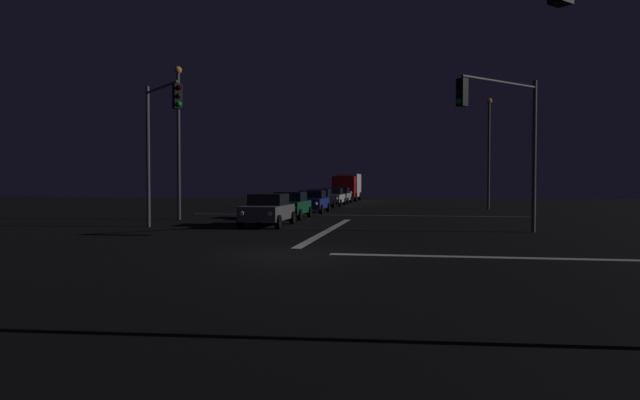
{
  "coord_description": "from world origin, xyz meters",
  "views": [
    {
      "loc": [
        3.81,
        -16.84,
        2.15
      ],
      "look_at": [
        -1.01,
        12.0,
        1.23
      ],
      "focal_mm": 32.16,
      "sensor_mm": 36.0,
      "label": 1
    }
  ],
  "objects_px": {
    "traffic_signal_ne": "(506,125)",
    "box_truck": "(348,186)",
    "sedan_silver": "(340,195)",
    "sedan_green": "(290,205)",
    "sedan_black": "(320,199)",
    "streetlamp_right_far": "(489,145)",
    "sedan_blue": "(312,201)",
    "sedan_white": "(333,197)",
    "streetlamp_left_near": "(178,131)",
    "traffic_signal_nw": "(159,128)",
    "sedan_gray": "(268,210)"
  },
  "relations": [
    {
      "from": "traffic_signal_ne",
      "to": "streetlamp_right_far",
      "type": "height_order",
      "value": "streetlamp_right_far"
    },
    {
      "from": "traffic_signal_nw",
      "to": "streetlamp_left_near",
      "type": "relative_size",
      "value": 0.77
    },
    {
      "from": "traffic_signal_ne",
      "to": "box_truck",
      "type": "bearing_deg",
      "value": 105.46
    },
    {
      "from": "streetlamp_left_near",
      "to": "streetlamp_right_far",
      "type": "height_order",
      "value": "streetlamp_right_far"
    },
    {
      "from": "sedan_black",
      "to": "traffic_signal_nw",
      "type": "xyz_separation_m",
      "value": [
        -3.86,
        -21.01,
        3.78
      ]
    },
    {
      "from": "sedan_blue",
      "to": "sedan_silver",
      "type": "xyz_separation_m",
      "value": [
        -0.38,
        18.06,
        0.0
      ]
    },
    {
      "from": "sedan_green",
      "to": "sedan_silver",
      "type": "relative_size",
      "value": 1.0
    },
    {
      "from": "sedan_green",
      "to": "box_truck",
      "type": "height_order",
      "value": "box_truck"
    },
    {
      "from": "sedan_silver",
      "to": "streetlamp_left_near",
      "type": "xyz_separation_m",
      "value": [
        -5.81,
        -26.55,
        4.24
      ]
    },
    {
      "from": "traffic_signal_ne",
      "to": "streetlamp_right_far",
      "type": "distance_m",
      "value": 22.68
    },
    {
      "from": "sedan_white",
      "to": "streetlamp_left_near",
      "type": "xyz_separation_m",
      "value": [
        -5.9,
        -20.47,
        4.24
      ]
    },
    {
      "from": "sedan_blue",
      "to": "traffic_signal_ne",
      "type": "relative_size",
      "value": 0.67
    },
    {
      "from": "sedan_black",
      "to": "box_truck",
      "type": "height_order",
      "value": "box_truck"
    },
    {
      "from": "sedan_silver",
      "to": "sedan_green",
      "type": "bearing_deg",
      "value": -89.54
    },
    {
      "from": "sedan_gray",
      "to": "traffic_signal_ne",
      "type": "xyz_separation_m",
      "value": [
        10.73,
        -2.87,
        3.69
      ]
    },
    {
      "from": "box_truck",
      "to": "sedan_green",
      "type": "bearing_deg",
      "value": -89.36
    },
    {
      "from": "sedan_black",
      "to": "streetlamp_right_far",
      "type": "xyz_separation_m",
      "value": [
        13.34,
        1.29,
        4.26
      ]
    },
    {
      "from": "sedan_blue",
      "to": "sedan_black",
      "type": "relative_size",
      "value": 1.0
    },
    {
      "from": "streetlamp_right_far",
      "to": "traffic_signal_ne",
      "type": "bearing_deg",
      "value": -95.26
    },
    {
      "from": "traffic_signal_nw",
      "to": "streetlamp_left_near",
      "type": "height_order",
      "value": "streetlamp_left_near"
    },
    {
      "from": "sedan_silver",
      "to": "traffic_signal_ne",
      "type": "xyz_separation_m",
      "value": [
        11.12,
        -33.13,
        3.69
      ]
    },
    {
      "from": "sedan_black",
      "to": "sedan_white",
      "type": "bearing_deg",
      "value": 87.63
    },
    {
      "from": "sedan_green",
      "to": "sedan_white",
      "type": "xyz_separation_m",
      "value": [
        -0.1,
        18.32,
        0.0
      ]
    },
    {
      "from": "sedan_black",
      "to": "streetlamp_left_near",
      "type": "bearing_deg",
      "value": -111.05
    },
    {
      "from": "sedan_gray",
      "to": "sedan_black",
      "type": "xyz_separation_m",
      "value": [
        -0.53,
        18.41,
        0.0
      ]
    },
    {
      "from": "streetlamp_right_far",
      "to": "sedan_black",
      "type": "bearing_deg",
      "value": -174.47
    },
    {
      "from": "sedan_black",
      "to": "sedan_blue",
      "type": "bearing_deg",
      "value": -85.2
    },
    {
      "from": "sedan_gray",
      "to": "traffic_signal_nw",
      "type": "bearing_deg",
      "value": -149.48
    },
    {
      "from": "sedan_silver",
      "to": "traffic_signal_nw",
      "type": "bearing_deg",
      "value": -96.96
    },
    {
      "from": "sedan_gray",
      "to": "sedan_green",
      "type": "relative_size",
      "value": 1.0
    },
    {
      "from": "sedan_gray",
      "to": "sedan_white",
      "type": "height_order",
      "value": "same"
    },
    {
      "from": "streetlamp_left_near",
      "to": "streetlamp_right_far",
      "type": "bearing_deg",
      "value": 40.1
    },
    {
      "from": "sedan_blue",
      "to": "streetlamp_left_near",
      "type": "relative_size",
      "value": 0.5
    },
    {
      "from": "sedan_black",
      "to": "sedan_white",
      "type": "xyz_separation_m",
      "value": [
        0.24,
        5.76,
        0.0
      ]
    },
    {
      "from": "traffic_signal_nw",
      "to": "box_truck",
      "type": "bearing_deg",
      "value": 84.57
    },
    {
      "from": "sedan_silver",
      "to": "box_truck",
      "type": "bearing_deg",
      "value": 91.21
    },
    {
      "from": "sedan_green",
      "to": "sedan_white",
      "type": "bearing_deg",
      "value": 90.32
    },
    {
      "from": "box_truck",
      "to": "traffic_signal_nw",
      "type": "height_order",
      "value": "traffic_signal_nw"
    },
    {
      "from": "sedan_black",
      "to": "streetlamp_right_far",
      "type": "bearing_deg",
      "value": 5.53
    },
    {
      "from": "traffic_signal_nw",
      "to": "traffic_signal_ne",
      "type": "xyz_separation_m",
      "value": [
        15.12,
        -0.28,
        -0.1
      ]
    },
    {
      "from": "traffic_signal_ne",
      "to": "streetlamp_left_near",
      "type": "xyz_separation_m",
      "value": [
        -16.92,
        6.58,
        0.55
      ]
    },
    {
      "from": "sedan_blue",
      "to": "traffic_signal_ne",
      "type": "xyz_separation_m",
      "value": [
        10.74,
        -15.07,
        3.69
      ]
    },
    {
      "from": "streetlamp_right_far",
      "to": "sedan_green",
      "type": "bearing_deg",
      "value": -133.18
    },
    {
      "from": "traffic_signal_nw",
      "to": "traffic_signal_ne",
      "type": "distance_m",
      "value": 15.13
    },
    {
      "from": "box_truck",
      "to": "traffic_signal_nw",
      "type": "bearing_deg",
      "value": -95.43
    },
    {
      "from": "sedan_green",
      "to": "sedan_silver",
      "type": "distance_m",
      "value": 24.4
    },
    {
      "from": "sedan_white",
      "to": "traffic_signal_nw",
      "type": "height_order",
      "value": "traffic_signal_nw"
    },
    {
      "from": "sedan_blue",
      "to": "streetlamp_left_near",
      "type": "distance_m",
      "value": 11.33
    },
    {
      "from": "sedan_gray",
      "to": "traffic_signal_ne",
      "type": "relative_size",
      "value": 0.67
    },
    {
      "from": "sedan_blue",
      "to": "traffic_signal_ne",
      "type": "bearing_deg",
      "value": -54.53
    }
  ]
}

